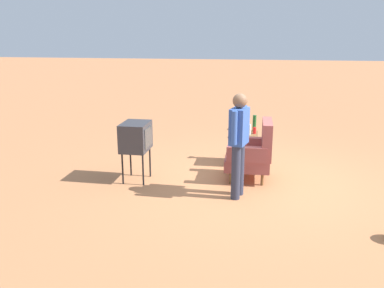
% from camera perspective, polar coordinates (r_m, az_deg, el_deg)
% --- Properties ---
extents(ground_plane, '(60.00, 60.00, 0.00)m').
position_cam_1_polar(ground_plane, '(7.30, 8.30, -5.24)').
color(ground_plane, '#C17A4C').
extents(armchair, '(0.78, 0.78, 1.06)m').
position_cam_1_polar(armchair, '(7.30, 8.39, -1.12)').
color(armchair, brown).
rests_on(armchair, ground).
extents(side_table, '(0.56, 0.56, 0.61)m').
position_cam_1_polar(side_table, '(8.13, 6.98, 0.81)').
color(side_table, black).
rests_on(side_table, ground).
extents(tv_on_stand, '(0.61, 0.46, 1.03)m').
position_cam_1_polar(tv_on_stand, '(7.17, -7.70, 0.96)').
color(tv_on_stand, black).
rests_on(tv_on_stand, ground).
extents(person_standing, '(0.55, 0.31, 1.64)m').
position_cam_1_polar(person_standing, '(6.40, 6.41, 0.66)').
color(person_standing, '#2D3347').
rests_on(person_standing, ground).
extents(bottle_short_clear, '(0.06, 0.06, 0.20)m').
position_cam_1_polar(bottle_short_clear, '(8.03, 7.84, 1.99)').
color(bottle_short_clear, silver).
rests_on(bottle_short_clear, side_table).
extents(soda_can_red, '(0.07, 0.07, 0.12)m').
position_cam_1_polar(soda_can_red, '(8.13, 8.54, 1.85)').
color(soda_can_red, red).
rests_on(soda_can_red, side_table).
extents(soda_can_blue, '(0.07, 0.07, 0.12)m').
position_cam_1_polar(soda_can_blue, '(7.90, 6.44, 1.53)').
color(soda_can_blue, blue).
rests_on(soda_can_blue, side_table).
extents(bottle_wine_green, '(0.07, 0.07, 0.32)m').
position_cam_1_polar(bottle_wine_green, '(8.30, 8.53, 2.83)').
color(bottle_wine_green, '#1E5623').
rests_on(bottle_wine_green, side_table).
extents(flower_vase, '(0.14, 0.09, 0.27)m').
position_cam_1_polar(flower_vase, '(8.30, 5.93, 2.83)').
color(flower_vase, silver).
rests_on(flower_vase, side_table).
extents(shrub_mid, '(0.37, 0.37, 0.29)m').
position_cam_1_polar(shrub_mid, '(11.01, 6.86, 2.67)').
color(shrub_mid, '#516B38').
rests_on(shrub_mid, ground).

